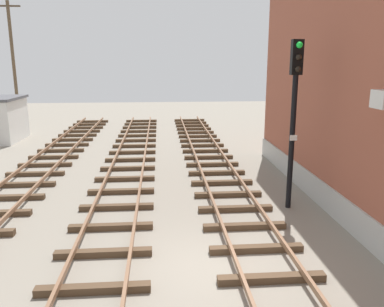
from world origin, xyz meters
The scene contains 5 objects.
ground_plane centered at (0.00, 0.00, 0.00)m, with size 80.00×80.00×0.00m, color gray.
track_near_building centered at (1.18, 0.00, 0.13)m, with size 2.50×49.40×0.32m.
track_centre centered at (-2.82, 0.00, 0.13)m, with size 2.50×49.40×0.32m.
signal_mast centered at (3.06, 3.84, 3.50)m, with size 0.36×0.40×5.60m.
utility_pole_far centered at (-12.33, 23.03, 4.84)m, with size 1.80×0.24×9.29m.
Camera 1 is at (-1.30, -8.60, 4.93)m, focal length 36.68 mm.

